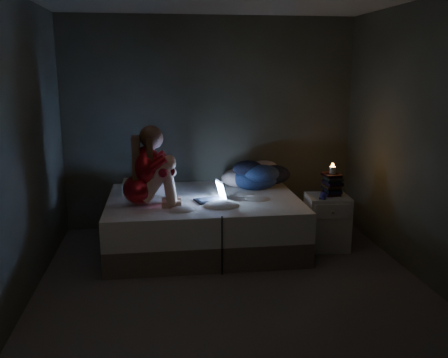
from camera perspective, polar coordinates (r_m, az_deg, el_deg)
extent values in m
cube|color=#484442|center=(4.58, 1.08, -12.77)|extent=(3.60, 3.80, 0.02)
cube|color=#33382C|center=(6.06, -1.63, 6.51)|extent=(3.60, 0.02, 2.60)
cube|color=#33382C|center=(2.36, 8.31, -3.83)|extent=(3.60, 0.02, 2.60)
cube|color=#33382C|center=(4.30, -23.47, 2.81)|extent=(0.02, 3.80, 2.60)
cube|color=#33382C|center=(4.80, 23.07, 3.81)|extent=(0.02, 3.80, 2.60)
cube|color=white|center=(5.65, -9.37, -0.87)|extent=(0.48, 0.34, 0.14)
cube|color=silver|center=(5.53, 12.03, -4.98)|extent=(0.48, 0.44, 0.60)
cylinder|color=beige|center=(5.44, 12.67, 1.01)|extent=(0.07, 0.07, 0.08)
cube|color=black|center=(5.35, 11.67, -2.15)|extent=(0.11, 0.16, 0.01)
sphere|color=navy|center=(5.29, 11.78, -1.94)|extent=(0.08, 0.08, 0.08)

